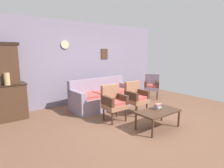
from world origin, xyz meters
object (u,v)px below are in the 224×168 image
object	(u,v)px
armchair_by_doorway	(114,101)
floor_vase_by_wall	(148,84)
armchair_near_couch_end	(136,96)
coffee_table	(158,113)
vase_on_cabinet	(7,79)
floral_couch	(103,97)
side_cabinet	(2,103)
wingback_chair_by_fireplace	(152,85)
book_stack_on_table	(158,107)

from	to	relation	value
armchair_by_doorway	floor_vase_by_wall	world-z (taller)	armchair_by_doorway
armchair_near_couch_end	coffee_table	xyz separation A→B (m)	(-0.32, -1.05, -0.12)
vase_on_cabinet	armchair_by_doorway	world-z (taller)	vase_on_cabinet
vase_on_cabinet	floral_couch	world-z (taller)	vase_on_cabinet
side_cabinet	floral_couch	xyz separation A→B (m)	(2.66, -0.60, -0.14)
armchair_by_doorway	wingback_chair_by_fireplace	size ratio (longest dim) A/B	1.00
armchair_near_couch_end	side_cabinet	bearing A→B (deg)	152.11
floral_couch	armchair_by_doorway	xyz separation A→B (m)	(-0.40, -1.07, 0.17)
armchair_near_couch_end	coffee_table	world-z (taller)	armchair_near_couch_end
vase_on_cabinet	coffee_table	xyz separation A→B (m)	(2.61, -2.50, -0.70)
wingback_chair_by_fireplace	book_stack_on_table	world-z (taller)	wingback_chair_by_fireplace
armchair_by_doorway	armchair_near_couch_end	xyz separation A→B (m)	(0.82, 0.04, 0.00)
floor_vase_by_wall	book_stack_on_table	bearing A→B (deg)	-134.97
wingback_chair_by_fireplace	floor_vase_by_wall	bearing A→B (deg)	49.57
floral_couch	coffee_table	world-z (taller)	floral_couch
vase_on_cabinet	coffee_table	distance (m)	3.69
floor_vase_by_wall	wingback_chair_by_fireplace	bearing A→B (deg)	-130.43
book_stack_on_table	side_cabinet	bearing A→B (deg)	137.07
side_cabinet	book_stack_on_table	world-z (taller)	side_cabinet
floral_couch	wingback_chair_by_fireplace	xyz separation A→B (m)	(2.10, -0.16, 0.17)
armchair_by_doorway	book_stack_on_table	bearing A→B (deg)	-59.64
side_cabinet	armchair_near_couch_end	world-z (taller)	side_cabinet
coffee_table	vase_on_cabinet	bearing A→B (deg)	136.24
armchair_near_couch_end	wingback_chair_by_fireplace	size ratio (longest dim) A/B	1.00
armchair_by_doorway	coffee_table	bearing A→B (deg)	-63.71
vase_on_cabinet	wingback_chair_by_fireplace	xyz separation A→B (m)	(4.62, -0.58, -0.58)
wingback_chair_by_fireplace	floor_vase_by_wall	size ratio (longest dim) A/B	1.20
book_stack_on_table	coffee_table	bearing A→B (deg)	-132.00
floral_couch	book_stack_on_table	distance (m)	2.03
coffee_table	book_stack_on_table	distance (m)	0.14
coffee_table	floor_vase_by_wall	world-z (taller)	floor_vase_by_wall
armchair_by_doorway	vase_on_cabinet	bearing A→B (deg)	144.72
armchair_near_couch_end	armchair_by_doorway	bearing A→B (deg)	-176.99
armchair_near_couch_end	floor_vase_by_wall	xyz separation A→B (m)	(2.25, 1.53, -0.12)
vase_on_cabinet	book_stack_on_table	distance (m)	3.66
side_cabinet	wingback_chair_by_fireplace	bearing A→B (deg)	-8.99
side_cabinet	book_stack_on_table	distance (m)	3.84
armchair_near_couch_end	book_stack_on_table	size ratio (longest dim) A/B	5.47
vase_on_cabinet	book_stack_on_table	xyz separation A→B (m)	(2.67, -2.44, -0.59)
armchair_near_couch_end	book_stack_on_table	xyz separation A→B (m)	(-0.26, -0.99, -0.01)
floral_couch	vase_on_cabinet	bearing A→B (deg)	170.41
side_cabinet	wingback_chair_by_fireplace	size ratio (longest dim) A/B	1.28
armchair_by_doorway	armchair_near_couch_end	size ratio (longest dim) A/B	1.00
armchair_by_doorway	floor_vase_by_wall	bearing A→B (deg)	27.14
book_stack_on_table	wingback_chair_by_fireplace	bearing A→B (deg)	43.59
wingback_chair_by_fireplace	book_stack_on_table	xyz separation A→B (m)	(-1.95, -1.86, -0.01)
wingback_chair_by_fireplace	floor_vase_by_wall	xyz separation A→B (m)	(0.56, 0.65, -0.12)
side_cabinet	vase_on_cabinet	bearing A→B (deg)	-50.85
armchair_near_couch_end	book_stack_on_table	distance (m)	1.02
floral_couch	floor_vase_by_wall	size ratio (longest dim) A/B	2.78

